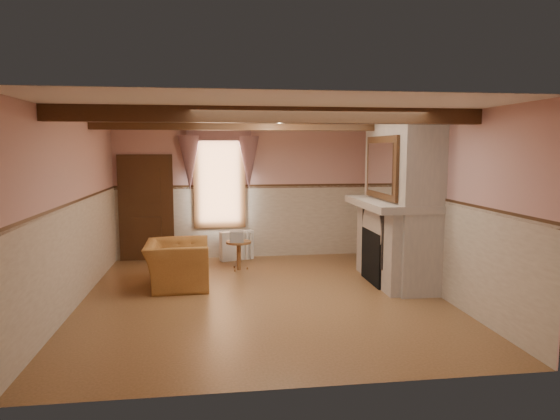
{
  "coord_description": "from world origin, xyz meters",
  "views": [
    {
      "loc": [
        -0.76,
        -7.47,
        2.27
      ],
      "look_at": [
        0.38,
        0.8,
        1.26
      ],
      "focal_mm": 32.0,
      "sensor_mm": 36.0,
      "label": 1
    }
  ],
  "objects": [
    {
      "name": "side_table",
      "position": [
        -0.27,
        1.83,
        0.28
      ],
      "size": [
        0.62,
        0.62,
        0.55
      ],
      "primitive_type": "cylinder",
      "rotation": [
        0.0,
        0.0,
        -0.38
      ],
      "color": "brown",
      "rests_on": "floor"
    },
    {
      "name": "wall_right",
      "position": [
        2.75,
        0.0,
        1.4
      ],
      "size": [
        0.02,
        6.0,
        2.8
      ],
      "primitive_type": "cube",
      "color": "tan",
      "rests_on": "floor"
    },
    {
      "name": "wainscot",
      "position": [
        0.0,
        0.0,
        0.75
      ],
      "size": [
        5.5,
        6.0,
        1.5
      ],
      "primitive_type": null,
      "color": "beige",
      "rests_on": "floor"
    },
    {
      "name": "wall_front",
      "position": [
        0.0,
        -3.0,
        1.4
      ],
      "size": [
        5.5,
        0.02,
        2.8
      ],
      "primitive_type": "cube",
      "color": "tan",
      "rests_on": "floor"
    },
    {
      "name": "firebox",
      "position": [
        2.0,
        0.6,
        0.45
      ],
      "size": [
        0.2,
        0.95,
        0.9
      ],
      "primitive_type": "cube",
      "color": "black",
      "rests_on": "floor"
    },
    {
      "name": "bowl",
      "position": [
        2.24,
        0.54,
        1.46
      ],
      "size": [
        0.33,
        0.33,
        0.08
      ],
      "primitive_type": "imported",
      "color": "brown",
      "rests_on": "mantel"
    },
    {
      "name": "book_stack",
      "position": [
        -0.31,
        1.82,
        0.65
      ],
      "size": [
        0.27,
        0.33,
        0.2
      ],
      "primitive_type": "cube",
      "rotation": [
        0.0,
        0.0,
        -0.05
      ],
      "color": "#B7AD8C",
      "rests_on": "side_table"
    },
    {
      "name": "door",
      "position": [
        -2.1,
        2.94,
        1.05
      ],
      "size": [
        1.1,
        0.1,
        2.1
      ],
      "primitive_type": "cube",
      "color": "black",
      "rests_on": "floor"
    },
    {
      "name": "candle_red",
      "position": [
        2.24,
        -0.17,
        1.5
      ],
      "size": [
        0.06,
        0.06,
        0.16
      ],
      "primitive_type": "cylinder",
      "color": "#A3141D",
      "rests_on": "mantel"
    },
    {
      "name": "wall_left",
      "position": [
        -2.75,
        0.0,
        1.4
      ],
      "size": [
        0.02,
        6.0,
        2.8
      ],
      "primitive_type": "cube",
      "color": "tan",
      "rests_on": "floor"
    },
    {
      "name": "oil_lamp",
      "position": [
        2.24,
        1.08,
        1.56
      ],
      "size": [
        0.11,
        0.11,
        0.28
      ],
      "primitive_type": "cylinder",
      "color": "gold",
      "rests_on": "mantel"
    },
    {
      "name": "ceiling",
      "position": [
        0.0,
        0.0,
        2.8
      ],
      "size": [
        5.5,
        6.0,
        0.01
      ],
      "primitive_type": "cube",
      "color": "silver",
      "rests_on": "wall_back"
    },
    {
      "name": "armchair",
      "position": [
        -1.35,
        0.79,
        0.38
      ],
      "size": [
        1.05,
        1.19,
        0.76
      ],
      "primitive_type": "imported",
      "rotation": [
        0.0,
        0.0,
        1.59
      ],
      "color": "#9E662D",
      "rests_on": "floor"
    },
    {
      "name": "ceiling_beam_front",
      "position": [
        0.0,
        -1.2,
        2.7
      ],
      "size": [
        5.5,
        0.18,
        0.2
      ],
      "primitive_type": "cube",
      "color": "black",
      "rests_on": "ceiling"
    },
    {
      "name": "mantel",
      "position": [
        2.24,
        0.6,
        1.36
      ],
      "size": [
        1.05,
        2.05,
        0.12
      ],
      "primitive_type": "cube",
      "color": "gray",
      "rests_on": "fireplace"
    },
    {
      "name": "window",
      "position": [
        -0.6,
        2.97,
        1.65
      ],
      "size": [
        1.06,
        0.08,
        2.02
      ],
      "primitive_type": "cube",
      "color": "white",
      "rests_on": "wall_back"
    },
    {
      "name": "mantel_clock",
      "position": [
        2.24,
        1.35,
        1.52
      ],
      "size": [
        0.14,
        0.24,
        0.2
      ],
      "primitive_type": "cube",
      "color": "#2F1E0D",
      "rests_on": "mantel"
    },
    {
      "name": "chair_rail",
      "position": [
        0.0,
        0.0,
        1.5
      ],
      "size": [
        5.5,
        6.0,
        0.08
      ],
      "primitive_type": null,
      "color": "black",
      "rests_on": "wainscot"
    },
    {
      "name": "floor",
      "position": [
        0.0,
        0.0,
        0.0
      ],
      "size": [
        5.5,
        6.0,
        0.01
      ],
      "primitive_type": "cube",
      "color": "brown",
      "rests_on": "ground"
    },
    {
      "name": "wall_back",
      "position": [
        0.0,
        3.0,
        1.4
      ],
      "size": [
        5.5,
        0.02,
        2.8
      ],
      "primitive_type": "cube",
      "color": "tan",
      "rests_on": "floor"
    },
    {
      "name": "overmantel_mirror",
      "position": [
        2.06,
        0.6,
        1.97
      ],
      "size": [
        0.06,
        1.44,
        1.04
      ],
      "primitive_type": "cube",
      "color": "silver",
      "rests_on": "fireplace"
    },
    {
      "name": "ceiling_beam_back",
      "position": [
        0.0,
        1.2,
        2.7
      ],
      "size": [
        5.5,
        0.18,
        0.2
      ],
      "primitive_type": "cube",
      "color": "black",
      "rests_on": "ceiling"
    },
    {
      "name": "fireplace",
      "position": [
        2.42,
        0.6,
        1.4
      ],
      "size": [
        0.85,
        2.0,
        2.8
      ],
      "primitive_type": "cube",
      "color": "gray",
      "rests_on": "floor"
    },
    {
      "name": "jar_yellow",
      "position": [
        2.24,
        0.33,
        1.48
      ],
      "size": [
        0.06,
        0.06,
        0.12
      ],
      "primitive_type": "cylinder",
      "color": "gold",
      "rests_on": "mantel"
    },
    {
      "name": "radiator",
      "position": [
        -0.27,
        2.7,
        0.3
      ],
      "size": [
        0.72,
        0.4,
        0.6
      ],
      "primitive_type": "cube",
      "rotation": [
        0.0,
        0.0,
        0.34
      ],
      "color": "silver",
      "rests_on": "floor"
    },
    {
      "name": "window_drapes",
      "position": [
        -0.6,
        2.88,
        2.25
      ],
      "size": [
        1.3,
        0.14,
        1.4
      ],
      "primitive_type": "cube",
      "color": "gray",
      "rests_on": "wall_back"
    }
  ]
}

